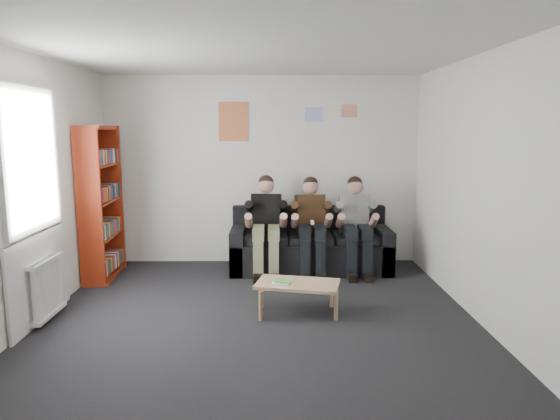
# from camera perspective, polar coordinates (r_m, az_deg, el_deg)

# --- Properties ---
(room_shell) EXTENTS (5.00, 5.00, 5.00)m
(room_shell) POSITION_cam_1_polar(r_m,az_deg,el_deg) (4.77, -2.70, 2.02)
(room_shell) COLOR black
(room_shell) RESTS_ON ground
(sofa) EXTENTS (2.19, 0.89, 0.84)m
(sofa) POSITION_cam_1_polar(r_m,az_deg,el_deg) (7.03, 3.43, -4.28)
(sofa) COLOR black
(sofa) RESTS_ON ground
(bookshelf) EXTENTS (0.30, 0.90, 1.99)m
(bookshelf) POSITION_cam_1_polar(r_m,az_deg,el_deg) (6.89, -19.72, 0.76)
(bookshelf) COLOR #9B2810
(bookshelf) RESTS_ON ground
(coffee_table) EXTENTS (0.86, 0.47, 0.34)m
(coffee_table) POSITION_cam_1_polar(r_m,az_deg,el_deg) (5.35, 2.02, -8.69)
(coffee_table) COLOR tan
(coffee_table) RESTS_ON ground
(game_cases) EXTENTS (0.19, 0.16, 0.03)m
(game_cases) POSITION_cam_1_polar(r_m,az_deg,el_deg) (5.30, 0.27, -8.24)
(game_cases) COLOR silver
(game_cases) RESTS_ON coffee_table
(person_left) EXTENTS (0.40, 0.86, 1.32)m
(person_left) POSITION_cam_1_polar(r_m,az_deg,el_deg) (6.74, -1.59, -1.77)
(person_left) COLOR black
(person_left) RESTS_ON sofa
(person_middle) EXTENTS (0.39, 0.84, 1.30)m
(person_middle) POSITION_cam_1_polar(r_m,az_deg,el_deg) (6.76, 3.58, -1.82)
(person_middle) COLOR #4F361A
(person_middle) RESTS_ON sofa
(person_right) EXTENTS (0.40, 0.85, 1.31)m
(person_right) POSITION_cam_1_polar(r_m,az_deg,el_deg) (6.84, 8.69, -1.77)
(person_right) COLOR silver
(person_right) RESTS_ON sofa
(radiator) EXTENTS (0.10, 0.64, 0.60)m
(radiator) POSITION_cam_1_polar(r_m,az_deg,el_deg) (5.67, -25.04, -8.02)
(radiator) COLOR white
(radiator) RESTS_ON ground
(window) EXTENTS (0.05, 1.30, 2.36)m
(window) POSITION_cam_1_polar(r_m,az_deg,el_deg) (5.55, -26.22, -1.26)
(window) COLOR white
(window) RESTS_ON room_shell
(poster_large) EXTENTS (0.42, 0.01, 0.55)m
(poster_large) POSITION_cam_1_polar(r_m,az_deg,el_deg) (7.24, -5.33, 10.03)
(poster_large) COLOR gold
(poster_large) RESTS_ON room_shell
(poster_blue) EXTENTS (0.25, 0.01, 0.20)m
(poster_blue) POSITION_cam_1_polar(r_m,az_deg,el_deg) (7.24, 3.93, 10.84)
(poster_blue) COLOR #4673EF
(poster_blue) RESTS_ON room_shell
(poster_pink) EXTENTS (0.22, 0.01, 0.18)m
(poster_pink) POSITION_cam_1_polar(r_m,az_deg,el_deg) (7.30, 7.92, 11.15)
(poster_pink) COLOR #C53D9A
(poster_pink) RESTS_ON room_shell
(poster_sign) EXTENTS (0.20, 0.01, 0.14)m
(poster_sign) POSITION_cam_1_polar(r_m,az_deg,el_deg) (7.31, -10.14, 11.49)
(poster_sign) COLOR white
(poster_sign) RESTS_ON room_shell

